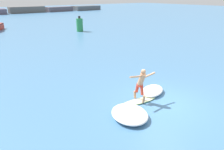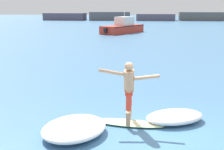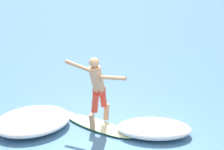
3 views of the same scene
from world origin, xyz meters
TOP-DOWN VIEW (x-y plane):
  - ground_plane at (0.00, 0.00)m, footprint 200.00×200.00m
  - rock_jetty_breakwater at (7.30, 62.00)m, footprint 59.60×5.04m
  - surfboard at (-0.96, 0.86)m, footprint 2.25×0.88m
  - surfer at (-0.92, 0.77)m, footprint 1.63×0.82m
  - channel_marker_buoy at (7.97, 22.43)m, footprint 0.94×0.94m
  - wave_foam_at_tail at (0.39, 1.14)m, footprint 2.01×1.68m
  - wave_foam_at_nose at (-2.30, 0.03)m, footprint 2.10×2.33m

SIDE VIEW (x-z plane):
  - ground_plane at x=0.00m, z-range 0.00..0.00m
  - surfboard at x=-0.96m, z-range -0.07..0.16m
  - wave_foam_at_tail at x=0.39m, z-range 0.00..0.33m
  - wave_foam_at_nose at x=-2.30m, z-range 0.00..0.36m
  - rock_jetty_breakwater at x=7.30m, z-range -0.12..1.72m
  - channel_marker_buoy at x=7.97m, z-range -0.15..2.07m
  - surfer at x=-0.92m, z-range 0.25..1.98m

